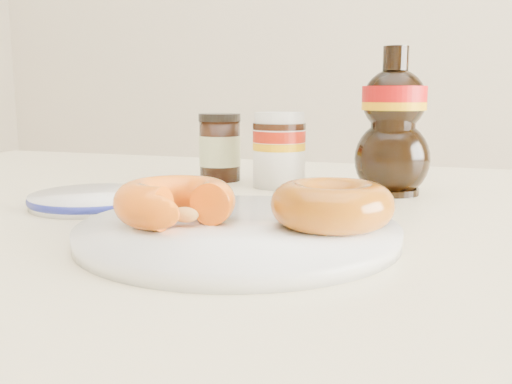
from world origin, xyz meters
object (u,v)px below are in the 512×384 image
(dark_jar, at_px, (220,148))
(blue_rim_saucer, at_px, (96,199))
(donut_whole, at_px, (332,204))
(donut_bitten, at_px, (175,201))
(plate, at_px, (238,231))
(syrup_bottle, at_px, (393,122))
(dining_table, at_px, (222,271))
(nutella_jar, at_px, (279,147))

(dark_jar, xyz_separation_m, blue_rim_saucer, (-0.06, -0.23, -0.04))
(dark_jar, bearing_deg, donut_whole, -52.74)
(donut_bitten, xyz_separation_m, blue_rim_saucer, (-0.16, 0.10, -0.02))
(plate, height_order, dark_jar, dark_jar)
(dark_jar, bearing_deg, syrup_bottle, -8.27)
(dining_table, height_order, syrup_bottle, syrup_bottle)
(donut_bitten, distance_m, nutella_jar, 0.31)
(nutella_jar, xyz_separation_m, blue_rim_saucer, (-0.16, -0.20, -0.05))
(nutella_jar, bearing_deg, syrup_bottle, -3.07)
(blue_rim_saucer, bearing_deg, dark_jar, 75.22)
(donut_whole, bearing_deg, nutella_jar, 115.31)
(blue_rim_saucer, bearing_deg, donut_whole, -13.86)
(plate, distance_m, donut_whole, 0.09)
(donut_bitten, relative_size, blue_rim_saucer, 0.72)
(dining_table, distance_m, donut_whole, 0.24)
(syrup_bottle, bearing_deg, nutella_jar, 176.93)
(nutella_jar, relative_size, syrup_bottle, 0.55)
(donut_whole, distance_m, nutella_jar, 0.31)
(donut_bitten, xyz_separation_m, dark_jar, (-0.09, 0.34, 0.02))
(donut_bitten, bearing_deg, plate, 13.49)
(donut_whole, height_order, dark_jar, dark_jar)
(donut_bitten, xyz_separation_m, syrup_bottle, (0.16, 0.30, 0.06))
(donut_bitten, xyz_separation_m, donut_whole, (0.14, 0.03, 0.00))
(donut_bitten, relative_size, donut_whole, 1.01)
(nutella_jar, bearing_deg, plate, -80.53)
(plate, relative_size, syrup_bottle, 1.53)
(plate, bearing_deg, blue_rim_saucer, 156.70)
(plate, distance_m, donut_bitten, 0.06)
(blue_rim_saucer, bearing_deg, nutella_jar, 51.35)
(nutella_jar, bearing_deg, dining_table, -101.30)
(plate, relative_size, donut_whole, 2.65)
(donut_bitten, height_order, nutella_jar, nutella_jar)
(donut_bitten, distance_m, syrup_bottle, 0.34)
(plate, relative_size, blue_rim_saucer, 1.89)
(syrup_bottle, relative_size, blue_rim_saucer, 1.23)
(dark_jar, bearing_deg, donut_bitten, -74.28)
(dark_jar, height_order, blue_rim_saucer, dark_jar)
(donut_whole, bearing_deg, donut_bitten, -167.17)
(plate, height_order, nutella_jar, nutella_jar)
(donut_whole, bearing_deg, plate, -166.91)
(dining_table, distance_m, plate, 0.19)
(dining_table, bearing_deg, syrup_bottle, 36.51)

